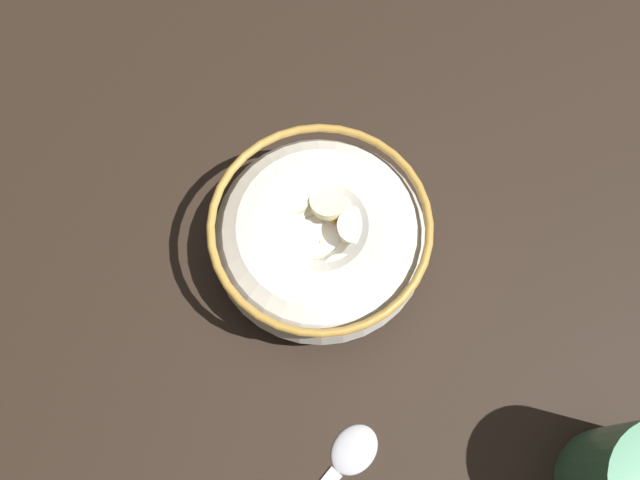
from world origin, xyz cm
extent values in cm
cube|color=black|center=(0.00, 0.00, -1.00)|extent=(109.33, 109.33, 2.00)
cylinder|color=silver|center=(0.00, 0.00, 0.30)|extent=(8.58, 8.58, 0.60)
torus|color=silver|center=(0.00, 0.00, 3.19)|extent=(15.59, 15.59, 6.38)
torus|color=#B28438|center=(0.00, 0.00, 6.08)|extent=(15.72, 15.72, 0.60)
cylinder|color=white|center=(0.00, 0.00, 3.81)|extent=(11.76, 11.76, 0.40)
cube|color=#B78947|center=(-4.31, -2.84, 4.39)|extent=(1.91, 1.90, 0.69)
cube|color=#AD7F42|center=(2.05, -3.17, 4.24)|extent=(1.80, 1.84, 0.79)
cube|color=tan|center=(-4.04, 3.20, 4.25)|extent=(1.98, 2.00, 0.79)
cube|color=tan|center=(-1.35, -2.83, 4.49)|extent=(1.52, 1.56, 0.76)
cube|color=#B78947|center=(-0.21, -0.99, 4.49)|extent=(1.50, 1.57, 0.83)
cube|color=#B78947|center=(4.41, 1.84, 4.48)|extent=(2.00, 2.01, 0.77)
cube|color=tan|center=(1.21, 4.37, 4.40)|extent=(1.97, 1.98, 0.66)
cube|color=#B78947|center=(-1.11, 1.70, 4.31)|extent=(1.80, 1.75, 0.83)
cube|color=#B78947|center=(-3.89, 1.54, 4.46)|extent=(1.50, 1.48, 0.67)
cube|color=tan|center=(3.01, 2.19, 4.52)|extent=(1.50, 1.56, 0.78)
cube|color=tan|center=(2.99, 3.72, 4.46)|extent=(1.94, 1.96, 0.78)
cylinder|color=#F9EFC6|center=(0.29, -1.54, 5.10)|extent=(2.92, 2.94, 0.92)
cylinder|color=#F4EABC|center=(-1.96, 4.01, 5.19)|extent=(3.71, 3.72, 0.88)
cylinder|color=beige|center=(-1.64, 1.38, 5.40)|extent=(3.92, 3.87, 1.22)
cylinder|color=#F9EFC6|center=(-3.13, -0.80, 5.01)|extent=(3.61, 3.62, 0.90)
cylinder|color=#F4EABC|center=(3.59, 0.17, 5.31)|extent=(3.84, 3.88, 1.08)
cylinder|color=#F4EABC|center=(-1.43, -3.41, 5.47)|extent=(2.83, 2.82, 0.95)
cylinder|color=#F9EFC6|center=(0.88, 2.41, 5.47)|extent=(3.46, 3.49, 0.99)
cylinder|color=beige|center=(1.90, -3.29, 5.04)|extent=(3.52, 3.48, 0.95)
ellipsoid|color=#B7B7BC|center=(14.35, -3.55, 0.40)|extent=(4.32, 4.69, 0.80)
camera|label=1|loc=(15.20, -6.55, 50.00)|focal=38.22mm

